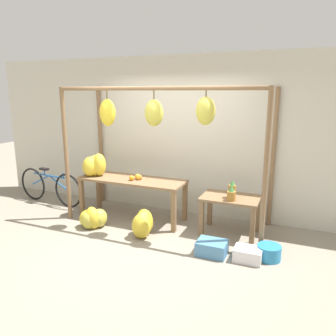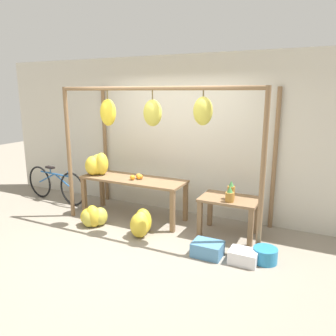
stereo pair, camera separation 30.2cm
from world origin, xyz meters
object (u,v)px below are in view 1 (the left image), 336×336
object	(u,v)px
banana_pile_ground_right	(143,224)
fruit_crate_white	(212,248)
orange_pile	(137,177)
pineapple_cluster	(232,192)
fruit_crate_purple	(248,254)
parked_bicycle	(50,186)
banana_pile_on_table	(95,166)
banana_pile_ground_left	(93,219)
blue_bucket	(269,252)

from	to	relation	value
banana_pile_ground_right	fruit_crate_white	world-z (taller)	banana_pile_ground_right
orange_pile	pineapple_cluster	world-z (taller)	pineapple_cluster
fruit_crate_purple	parked_bicycle	bearing A→B (deg)	168.66
banana_pile_ground_right	banana_pile_on_table	bearing A→B (deg)	155.94
orange_pile	banana_pile_ground_left	xyz separation A→B (m)	(-0.52, -0.60, -0.60)
banana_pile_ground_left	fruit_crate_white	bearing A→B (deg)	-3.73
parked_bicycle	banana_pile_ground_left	bearing A→B (deg)	-24.91
pineapple_cluster	blue_bucket	xyz separation A→B (m)	(0.63, -0.50, -0.62)
orange_pile	fruit_crate_white	size ratio (longest dim) A/B	0.52
banana_pile_ground_left	banana_pile_ground_right	size ratio (longest dim) A/B	1.14
orange_pile	fruit_crate_purple	bearing A→B (deg)	-19.55
parked_bicycle	fruit_crate_purple	distance (m)	4.11
banana_pile_ground_left	banana_pile_ground_right	bearing A→B (deg)	1.21
orange_pile	fruit_crate_white	xyz separation A→B (m)	(1.53, -0.73, -0.66)
banana_pile_ground_left	fruit_crate_white	size ratio (longest dim) A/B	1.23
banana_pile_on_table	banana_pile_ground_right	distance (m)	1.50
banana_pile_ground_left	fruit_crate_white	xyz separation A→B (m)	(2.04, -0.13, -0.06)
parked_bicycle	fruit_crate_purple	size ratio (longest dim) A/B	4.56
banana_pile_ground_left	fruit_crate_white	distance (m)	2.05
banana_pile_ground_right	banana_pile_ground_left	bearing A→B (deg)	-178.79
banana_pile_on_table	parked_bicycle	distance (m)	1.31
parked_bicycle	banana_pile_ground_right	bearing A→B (deg)	-15.68
parked_bicycle	fruit_crate_purple	xyz separation A→B (m)	(4.02, -0.81, -0.26)
banana_pile_ground_right	fruit_crate_purple	size ratio (longest dim) A/B	1.20
banana_pile_on_table	fruit_crate_purple	bearing A→B (deg)	-13.39
parked_bicycle	banana_pile_on_table	bearing A→B (deg)	-6.33
orange_pile	blue_bucket	distance (m)	2.42
banana_pile_on_table	blue_bucket	world-z (taller)	banana_pile_on_table
orange_pile	blue_bucket	xyz separation A→B (m)	(2.26, -0.57, -0.66)
pineapple_cluster	banana_pile_ground_right	distance (m)	1.44
banana_pile_ground_left	pineapple_cluster	bearing A→B (deg)	14.01
pineapple_cluster	orange_pile	bearing A→B (deg)	177.69
pineapple_cluster	banana_pile_ground_right	size ratio (longest dim) A/B	0.65
blue_bucket	parked_bicycle	world-z (taller)	parked_bicycle
parked_bicycle	pineapple_cluster	bearing A→B (deg)	-2.48
fruit_crate_purple	blue_bucket	bearing A→B (deg)	29.97
fruit_crate_white	fruit_crate_purple	size ratio (longest dim) A/B	1.11
pineapple_cluster	fruit_crate_purple	bearing A→B (deg)	-59.66
orange_pile	pineapple_cluster	bearing A→B (deg)	-2.31
banana_pile_on_table	blue_bucket	size ratio (longest dim) A/B	1.46
pineapple_cluster	parked_bicycle	xyz separation A→B (m)	(-3.64, 0.16, -0.37)
fruit_crate_white	blue_bucket	bearing A→B (deg)	12.64
banana_pile_ground_left	blue_bucket	xyz separation A→B (m)	(2.78, 0.03, -0.06)
blue_bucket	orange_pile	bearing A→B (deg)	165.87
banana_pile_ground_left	parked_bicycle	size ratio (longest dim) A/B	0.30
banana_pile_ground_left	parked_bicycle	world-z (taller)	parked_bicycle
pineapple_cluster	fruit_crate_white	distance (m)	0.92
banana_pile_ground_left	banana_pile_ground_right	distance (m)	0.91
blue_bucket	parked_bicycle	bearing A→B (deg)	171.20
pineapple_cluster	fruit_crate_purple	xyz separation A→B (m)	(0.38, -0.65, -0.63)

